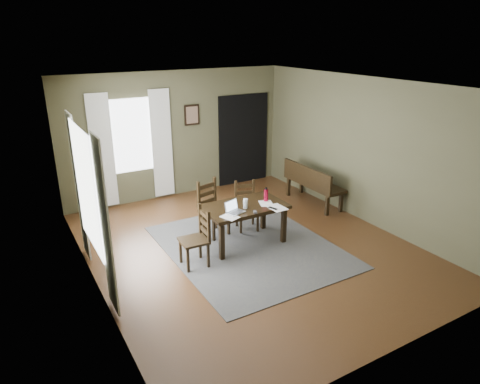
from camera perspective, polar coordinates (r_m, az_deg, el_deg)
ground at (r=7.34m, az=1.19°, el=-7.35°), size 5.00×6.00×0.01m
room_shell at (r=6.69m, az=1.30°, el=6.48°), size 5.02×6.02×2.71m
rug at (r=7.33m, az=1.19°, el=-7.27°), size 2.60×3.20×0.01m
dining_table at (r=7.21m, az=0.55°, el=-2.40°), size 1.39×0.84×0.69m
chair_end at (r=6.63m, az=-5.78°, el=-6.15°), size 0.43×0.43×0.93m
chair_back_left at (r=7.60m, az=-3.70°, el=-2.24°), size 0.53×0.53×0.99m
chair_back_right at (r=7.82m, az=0.86°, el=-1.91°), size 0.48×0.48×0.89m
bench at (r=9.05m, az=9.51°, el=1.41°), size 0.48×1.50×0.84m
laptop at (r=6.88m, az=-0.84°, el=-2.32°), size 0.34×0.30×0.19m
computer_mouse at (r=6.87m, az=2.03°, el=-2.69°), size 0.08×0.10×0.03m
tv_remote at (r=7.05m, az=4.41°, el=-2.18°), size 0.09×0.16×0.02m
drinking_glass at (r=7.03m, az=0.73°, el=-1.54°), size 0.09×0.09×0.16m
water_bottle at (r=7.32m, az=3.48°, el=-0.39°), size 0.09×0.09×0.25m
paper_a at (r=6.72m, az=-1.37°, el=-3.34°), size 0.29×0.33×0.00m
paper_b at (r=7.09m, az=4.95°, el=-2.10°), size 0.26×0.33×0.00m
paper_d at (r=7.26m, az=3.50°, el=-1.53°), size 0.30×0.34×0.00m
window_left at (r=6.13m, az=-19.87°, el=0.45°), size 0.01×1.30×1.70m
window_back at (r=9.05m, az=-14.25°, el=7.29°), size 1.00×0.01×1.50m
curtain_left_near at (r=5.47m, az=-17.54°, el=-4.50°), size 0.03×0.48×2.30m
curtain_left_far at (r=6.98m, az=-20.73°, el=0.56°), size 0.03×0.48×2.30m
curtain_back_left at (r=8.93m, az=-17.87°, el=5.10°), size 0.44×0.03×2.30m
curtain_back_right at (r=9.26m, az=-10.38°, el=6.29°), size 0.44×0.03×2.30m
framed_picture at (r=9.43m, az=-6.44°, el=10.17°), size 0.34×0.03×0.44m
doorway_back at (r=10.16m, az=0.45°, el=7.02°), size 1.30×0.03×2.10m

